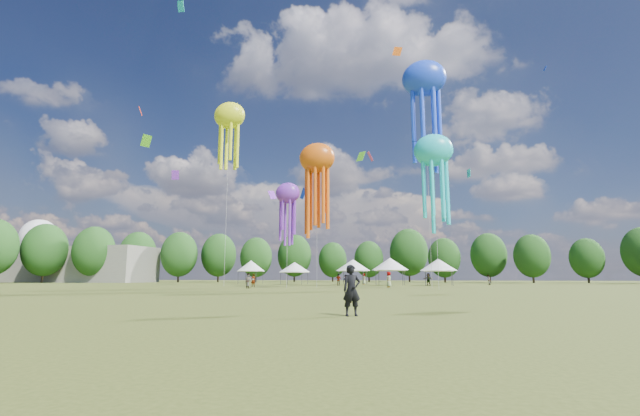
# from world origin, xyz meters

# --- Properties ---
(ground) EXTENTS (300.00, 300.00, 0.00)m
(ground) POSITION_xyz_m (0.00, 0.00, 0.00)
(ground) COLOR #384416
(ground) RESTS_ON ground
(observer_main) EXTENTS (0.69, 0.61, 1.59)m
(observer_main) POSITION_xyz_m (7.64, -0.78, 0.79)
(observer_main) COLOR black
(observer_main) RESTS_ON ground
(spectator_near) EXTENTS (1.00, 0.95, 1.63)m
(spectator_near) POSITION_xyz_m (-9.09, 30.23, 0.81)
(spectator_near) COLOR gray
(spectator_near) RESTS_ON ground
(spectators_far) EXTENTS (30.09, 23.11, 1.85)m
(spectators_far) POSITION_xyz_m (4.11, 49.21, 0.85)
(spectators_far) COLOR gray
(spectators_far) RESTS_ON ground
(festival_tents) EXTENTS (37.11, 12.74, 4.13)m
(festival_tents) POSITION_xyz_m (-3.18, 54.77, 3.02)
(festival_tents) COLOR #47474C
(festival_tents) RESTS_ON ground
(show_kites) EXTENTS (31.85, 12.83, 27.15)m
(show_kites) POSITION_xyz_m (0.38, 36.35, 17.92)
(show_kites) COLOR #E0580E
(show_kites) RESTS_ON ground
(small_kites) EXTENTS (78.76, 65.61, 45.68)m
(small_kites) POSITION_xyz_m (-0.20, 41.64, 30.71)
(small_kites) COLOR #E0580E
(small_kites) RESTS_ON ground
(treeline) EXTENTS (201.57, 95.24, 13.43)m
(treeline) POSITION_xyz_m (-3.87, 62.51, 6.54)
(treeline) COLOR #38281C
(treeline) RESTS_ON ground
(hangar) EXTENTS (40.00, 12.00, 8.00)m
(hangar) POSITION_xyz_m (-72.00, 72.00, 4.00)
(hangar) COLOR gray
(hangar) RESTS_ON ground
(radome) EXTENTS (9.00, 9.00, 16.00)m
(radome) POSITION_xyz_m (-88.00, 78.00, 9.99)
(radome) COLOR white
(radome) RESTS_ON ground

